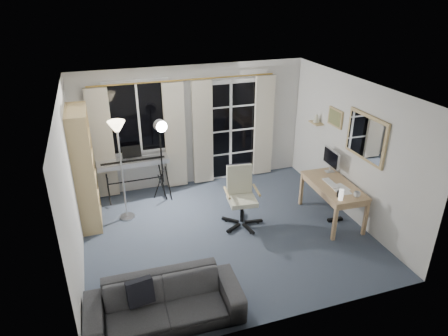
{
  "coord_description": "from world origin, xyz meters",
  "views": [
    {
      "loc": [
        -1.77,
        -5.26,
        3.78
      ],
      "look_at": [
        0.08,
        0.35,
        1.02
      ],
      "focal_mm": 32.0,
      "sensor_mm": 36.0,
      "label": 1
    }
  ],
  "objects_px": {
    "desk": "(333,188)",
    "mug": "(357,194)",
    "office_chair": "(241,190)",
    "sofa": "(164,297)",
    "studio_light": "(161,135)",
    "bookshelf": "(82,172)",
    "torchiere_lamp": "(118,142)",
    "keyboard_piano": "(133,163)",
    "monitor": "(331,159)"
  },
  "relations": [
    {
      "from": "mug",
      "to": "sofa",
      "type": "height_order",
      "value": "mug"
    },
    {
      "from": "keyboard_piano",
      "to": "torchiere_lamp",
      "type": "bearing_deg",
      "value": -110.57
    },
    {
      "from": "bookshelf",
      "to": "monitor",
      "type": "bearing_deg",
      "value": -9.59
    },
    {
      "from": "desk",
      "to": "torchiere_lamp",
      "type": "bearing_deg",
      "value": 163.74
    },
    {
      "from": "keyboard_piano",
      "to": "desk",
      "type": "height_order",
      "value": "keyboard_piano"
    },
    {
      "from": "bookshelf",
      "to": "mug",
      "type": "distance_m",
      "value": 4.45
    },
    {
      "from": "office_chair",
      "to": "mug",
      "type": "relative_size",
      "value": 9.31
    },
    {
      "from": "torchiere_lamp",
      "to": "mug",
      "type": "bearing_deg",
      "value": -25.28
    },
    {
      "from": "desk",
      "to": "mug",
      "type": "height_order",
      "value": "mug"
    },
    {
      "from": "bookshelf",
      "to": "torchiere_lamp",
      "type": "bearing_deg",
      "value": -5.54
    },
    {
      "from": "studio_light",
      "to": "desk",
      "type": "relative_size",
      "value": 1.27
    },
    {
      "from": "desk",
      "to": "monitor",
      "type": "relative_size",
      "value": 2.64
    },
    {
      "from": "mug",
      "to": "sofa",
      "type": "bearing_deg",
      "value": -164.67
    },
    {
      "from": "office_chair",
      "to": "desk",
      "type": "bearing_deg",
      "value": -8.21
    },
    {
      "from": "studio_light",
      "to": "monitor",
      "type": "bearing_deg",
      "value": -35.09
    },
    {
      "from": "sofa",
      "to": "mug",
      "type": "bearing_deg",
      "value": 17.11
    },
    {
      "from": "torchiere_lamp",
      "to": "office_chair",
      "type": "bearing_deg",
      "value": -21.83
    },
    {
      "from": "torchiere_lamp",
      "to": "keyboard_piano",
      "type": "height_order",
      "value": "torchiere_lamp"
    },
    {
      "from": "monitor",
      "to": "sofa",
      "type": "xyz_separation_m",
      "value": [
        -3.38,
        -1.85,
        -0.56
      ]
    },
    {
      "from": "keyboard_piano",
      "to": "studio_light",
      "type": "bearing_deg",
      "value": -31.67
    },
    {
      "from": "torchiere_lamp",
      "to": "sofa",
      "type": "bearing_deg",
      "value": -85.49
    },
    {
      "from": "bookshelf",
      "to": "office_chair",
      "type": "relative_size",
      "value": 1.95
    },
    {
      "from": "studio_light",
      "to": "sofa",
      "type": "xyz_separation_m",
      "value": [
        -0.55,
        -2.95,
        -0.95
      ]
    },
    {
      "from": "sofa",
      "to": "office_chair",
      "type": "bearing_deg",
      "value": 49.38
    },
    {
      "from": "torchiere_lamp",
      "to": "sofa",
      "type": "distance_m",
      "value": 2.77
    },
    {
      "from": "desk",
      "to": "bookshelf",
      "type": "bearing_deg",
      "value": 165.59
    },
    {
      "from": "bookshelf",
      "to": "keyboard_piano",
      "type": "bearing_deg",
      "value": 36.67
    },
    {
      "from": "studio_light",
      "to": "torchiere_lamp",
      "type": "bearing_deg",
      "value": -165.88
    },
    {
      "from": "keyboard_piano",
      "to": "office_chair",
      "type": "height_order",
      "value": "office_chair"
    },
    {
      "from": "torchiere_lamp",
      "to": "studio_light",
      "type": "relative_size",
      "value": 1.09
    },
    {
      "from": "torchiere_lamp",
      "to": "monitor",
      "type": "relative_size",
      "value": 3.66
    },
    {
      "from": "keyboard_piano",
      "to": "desk",
      "type": "relative_size",
      "value": 1.02
    },
    {
      "from": "keyboard_piano",
      "to": "monitor",
      "type": "xyz_separation_m",
      "value": [
        3.33,
        -1.4,
        0.21
      ]
    },
    {
      "from": "office_chair",
      "to": "keyboard_piano",
      "type": "bearing_deg",
      "value": 144.47
    },
    {
      "from": "office_chair",
      "to": "desk",
      "type": "height_order",
      "value": "office_chair"
    },
    {
      "from": "sofa",
      "to": "torchiere_lamp",
      "type": "bearing_deg",
      "value": 96.29
    },
    {
      "from": "bookshelf",
      "to": "sofa",
      "type": "height_order",
      "value": "bookshelf"
    },
    {
      "from": "office_chair",
      "to": "mug",
      "type": "distance_m",
      "value": 1.87
    },
    {
      "from": "mug",
      "to": "sofa",
      "type": "xyz_separation_m",
      "value": [
        -3.28,
        -0.9,
        -0.36
      ]
    },
    {
      "from": "studio_light",
      "to": "monitor",
      "type": "height_order",
      "value": "studio_light"
    },
    {
      "from": "studio_light",
      "to": "mug",
      "type": "distance_m",
      "value": 3.46
    },
    {
      "from": "bookshelf",
      "to": "office_chair",
      "type": "distance_m",
      "value": 2.62
    },
    {
      "from": "torchiere_lamp",
      "to": "office_chair",
      "type": "height_order",
      "value": "torchiere_lamp"
    },
    {
      "from": "bookshelf",
      "to": "mug",
      "type": "xyz_separation_m",
      "value": [
        4.11,
        -1.71,
        -0.22
      ]
    },
    {
      "from": "mug",
      "to": "sofa",
      "type": "distance_m",
      "value": 3.42
    },
    {
      "from": "torchiere_lamp",
      "to": "mug",
      "type": "height_order",
      "value": "torchiere_lamp"
    },
    {
      "from": "torchiere_lamp",
      "to": "office_chair",
      "type": "xyz_separation_m",
      "value": [
        1.85,
        -0.74,
        -0.83
      ]
    },
    {
      "from": "bookshelf",
      "to": "sofa",
      "type": "relative_size",
      "value": 1.07
    },
    {
      "from": "torchiere_lamp",
      "to": "desk",
      "type": "height_order",
      "value": "torchiere_lamp"
    },
    {
      "from": "desk",
      "to": "mug",
      "type": "xyz_separation_m",
      "value": [
        0.1,
        -0.5,
        0.14
      ]
    }
  ]
}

